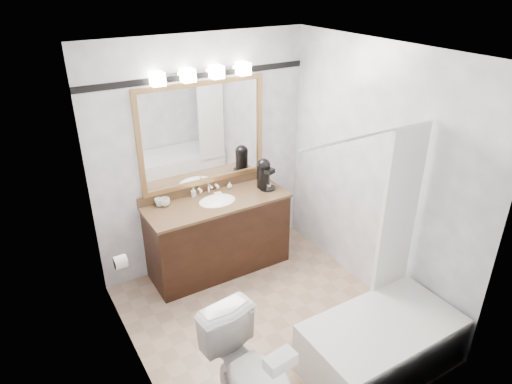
# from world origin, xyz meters

# --- Properties ---
(room) EXTENTS (2.42, 2.62, 2.52)m
(room) POSITION_xyz_m (0.00, 0.00, 1.25)
(room) COLOR tan
(room) RESTS_ON ground
(vanity) EXTENTS (1.53, 0.58, 0.97)m
(vanity) POSITION_xyz_m (0.00, 1.02, 0.44)
(vanity) COLOR black
(vanity) RESTS_ON ground
(mirror) EXTENTS (1.40, 0.04, 1.10)m
(mirror) POSITION_xyz_m (0.00, 1.28, 1.50)
(mirror) COLOR #B0844F
(mirror) RESTS_ON room
(vanity_light_bar) EXTENTS (1.02, 0.14, 0.12)m
(vanity_light_bar) POSITION_xyz_m (0.00, 1.23, 2.13)
(vanity_light_bar) COLOR silver
(vanity_light_bar) RESTS_ON room
(accent_stripe) EXTENTS (2.40, 0.01, 0.06)m
(accent_stripe) POSITION_xyz_m (0.00, 1.29, 2.10)
(accent_stripe) COLOR black
(accent_stripe) RESTS_ON room
(bathtub) EXTENTS (1.30, 0.75, 1.96)m
(bathtub) POSITION_xyz_m (0.55, -0.90, 0.28)
(bathtub) COLOR white
(bathtub) RESTS_ON ground
(tp_roll) EXTENTS (0.11, 0.12, 0.12)m
(tp_roll) POSITION_xyz_m (-1.14, 0.66, 0.70)
(tp_roll) COLOR white
(tp_roll) RESTS_ON room
(toilet) EXTENTS (0.55, 0.84, 0.80)m
(toilet) POSITION_xyz_m (-0.63, -0.76, 0.40)
(toilet) COLOR white
(toilet) RESTS_ON ground
(tissue_box) EXTENTS (0.22, 0.13, 0.08)m
(tissue_box) POSITION_xyz_m (-0.63, -1.12, 0.84)
(tissue_box) COLOR white
(tissue_box) RESTS_ON toilet
(coffee_maker) EXTENTS (0.18, 0.22, 0.34)m
(coffee_maker) POSITION_xyz_m (0.59, 1.03, 1.03)
(coffee_maker) COLOR black
(coffee_maker) RESTS_ON vanity
(cup_left) EXTENTS (0.13, 0.13, 0.08)m
(cup_left) POSITION_xyz_m (-0.51, 1.19, 0.89)
(cup_left) COLOR white
(cup_left) RESTS_ON vanity
(cup_right) EXTENTS (0.10, 0.10, 0.08)m
(cup_right) POSITION_xyz_m (-0.56, 1.22, 0.89)
(cup_right) COLOR white
(cup_right) RESTS_ON vanity
(soap_bottle_a) EXTENTS (0.05, 0.05, 0.10)m
(soap_bottle_a) POSITION_xyz_m (-0.17, 1.23, 0.90)
(soap_bottle_a) COLOR white
(soap_bottle_a) RESTS_ON vanity
(soap_bottle_b) EXTENTS (0.07, 0.07, 0.08)m
(soap_bottle_b) POSITION_xyz_m (0.25, 1.21, 0.89)
(soap_bottle_b) COLOR white
(soap_bottle_b) RESTS_ON vanity
(soap_bar) EXTENTS (0.08, 0.05, 0.02)m
(soap_bar) POSITION_xyz_m (0.07, 1.13, 0.86)
(soap_bar) COLOR beige
(soap_bar) RESTS_ON vanity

